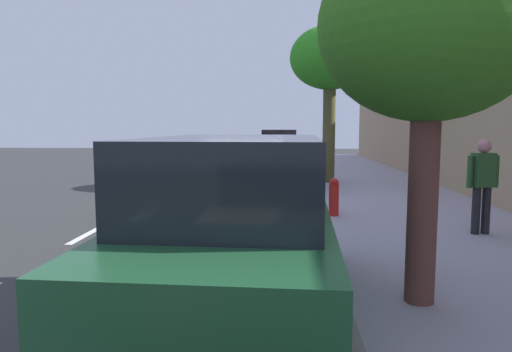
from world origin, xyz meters
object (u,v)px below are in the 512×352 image
parked_suv_green_second (238,228)px  fire_hydrant (334,197)px  street_tree_near_cyclist (429,29)px  pedestrian_on_phone (483,181)px  parked_pickup_red_far (279,151)px  cyclist_with_backpack (303,177)px  parked_sedan_dark_blue_mid (274,169)px  bicycle_at_curb (293,202)px  street_tree_mid_block (330,61)px

parked_suv_green_second → fire_hydrant: bearing=73.7°
parked_suv_green_second → street_tree_near_cyclist: (2.02, 0.35, 2.10)m
parked_suv_green_second → street_tree_near_cyclist: bearing=9.8°
pedestrian_on_phone → fire_hydrant: (-2.51, 1.58, -0.56)m
parked_pickup_red_far → pedestrian_on_phone: 14.78m
parked_pickup_red_far → cyclist_with_backpack: (0.74, -12.68, 0.10)m
parked_sedan_dark_blue_mid → street_tree_near_cyclist: (1.90, -9.66, 2.37)m
parked_sedan_dark_blue_mid → parked_pickup_red_far: 8.02m
bicycle_at_curb → parked_suv_green_second: bearing=-96.6°
fire_hydrant → parked_sedan_dark_blue_mid: bearing=107.4°
cyclist_with_backpack → parked_suv_green_second: bearing=-99.4°
fire_hydrant → parked_suv_green_second: bearing=-106.3°
street_tree_mid_block → fire_hydrant: 7.39m
cyclist_with_backpack → fire_hydrant: size_ratio=1.96×
parked_suv_green_second → parked_pickup_red_far: 18.02m
bicycle_at_curb → street_tree_near_cyclist: bearing=-76.2°
street_tree_mid_block → parked_pickup_red_far: bearing=106.4°
street_tree_near_cyclist → fire_hydrant: bearing=95.1°
street_tree_near_cyclist → pedestrian_on_phone: size_ratio=2.34×
pedestrian_on_phone → street_tree_near_cyclist: bearing=-121.1°
parked_pickup_red_far → cyclist_with_backpack: size_ratio=3.28×
parked_sedan_dark_blue_mid → cyclist_with_backpack: cyclist_with_backpack is taller
parked_suv_green_second → fire_hydrant: parked_suv_green_second is taller
parked_suv_green_second → parked_pickup_red_far: (0.15, 18.02, -0.13)m
cyclist_with_backpack → pedestrian_on_phone: pedestrian_on_phone is taller
parked_sedan_dark_blue_mid → parked_pickup_red_far: (0.03, 8.02, 0.15)m
bicycle_at_curb → fire_hydrant: (0.90, -0.45, 0.20)m
bicycle_at_curb → pedestrian_on_phone: 4.04m
parked_sedan_dark_blue_mid → bicycle_at_curb: size_ratio=3.53×
parked_sedan_dark_blue_mid → bicycle_at_curb: bearing=-82.4°
parked_sedan_dark_blue_mid → fire_hydrant: (1.45, -4.64, -0.19)m
cyclist_with_backpack → fire_hydrant: cyclist_with_backpack is taller
parked_sedan_dark_blue_mid → street_tree_mid_block: street_tree_mid_block is taller
pedestrian_on_phone → fire_hydrant: size_ratio=2.07×
parked_pickup_red_far → fire_hydrant: (1.42, -12.66, -0.34)m
parked_pickup_red_far → fire_hydrant: parked_pickup_red_far is taller
bicycle_at_curb → street_tree_mid_block: size_ratio=0.23×
parked_pickup_red_far → bicycle_at_curb: parked_pickup_red_far is taller
parked_suv_green_second → pedestrian_on_phone: size_ratio=2.75×
street_tree_mid_block → fire_hydrant: street_tree_mid_block is taller
cyclist_with_backpack → pedestrian_on_phone: (3.20, -1.56, 0.13)m
street_tree_mid_block → pedestrian_on_phone: size_ratio=3.15×
parked_sedan_dark_blue_mid → pedestrian_on_phone: bearing=-57.5°
cyclist_with_backpack → street_tree_mid_block: size_ratio=0.30×
parked_suv_green_second → street_tree_mid_block: size_ratio=0.87×
parked_suv_green_second → bicycle_at_curb: 5.89m
parked_pickup_red_far → pedestrian_on_phone: (3.94, -14.24, 0.22)m
parked_pickup_red_far → street_tree_mid_block: street_tree_mid_block is taller
bicycle_at_curb → street_tree_near_cyclist: (1.34, -5.46, 2.77)m
street_tree_mid_block → bicycle_at_curb: bearing=-102.9°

